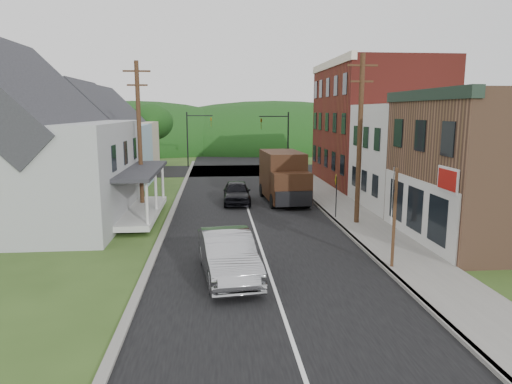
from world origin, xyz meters
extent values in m
plane|color=#2D4719|center=(0.00, 0.00, 0.00)|extent=(120.00, 120.00, 0.00)
cube|color=black|center=(0.00, 10.00, 0.00)|extent=(9.00, 90.00, 0.02)
cube|color=black|center=(0.00, 27.00, 0.00)|extent=(60.00, 9.00, 0.02)
cube|color=slate|center=(5.90, 8.00, 0.07)|extent=(2.80, 55.00, 0.15)
cube|color=slate|center=(4.55, 8.00, 0.07)|extent=(0.20, 55.00, 0.15)
cube|color=slate|center=(-4.65, 8.00, 0.06)|extent=(0.30, 55.00, 0.12)
cube|color=brown|center=(11.30, 0.00, 3.50)|extent=(8.00, 8.00, 7.00)
cube|color=silver|center=(11.30, 7.50, 3.25)|extent=(8.00, 7.00, 6.50)
cube|color=maroon|center=(11.30, 17.00, 5.00)|extent=(8.00, 12.00, 10.00)
cube|color=#A6A8AB|center=(-12.00, 6.00, 2.75)|extent=(10.00, 12.00, 5.50)
cube|color=#94B8CB|center=(-11.00, 17.00, 2.50)|extent=(7.00, 8.00, 5.00)
cube|color=#BCAF92|center=(-11.50, 26.00, 2.50)|extent=(7.00, 8.00, 5.00)
cylinder|color=#472D19|center=(5.60, 3.50, 4.50)|extent=(0.26, 0.26, 9.00)
cube|color=#472D19|center=(5.60, 3.50, 8.40)|extent=(1.60, 0.10, 0.10)
cube|color=#472D19|center=(5.60, 3.50, 7.60)|extent=(1.20, 0.10, 0.10)
cylinder|color=#472D19|center=(-6.50, 8.00, 4.50)|extent=(0.26, 0.26, 9.00)
cube|color=#472D19|center=(-6.50, 8.00, 8.40)|extent=(1.60, 0.10, 0.10)
cube|color=#472D19|center=(-6.50, 8.00, 7.60)|extent=(1.20, 0.10, 0.10)
cylinder|color=black|center=(5.00, 23.50, 3.00)|extent=(0.14, 0.14, 6.00)
cylinder|color=black|center=(3.60, 23.50, 5.60)|extent=(2.80, 0.10, 0.10)
imported|color=olive|center=(2.40, 23.50, 4.90)|extent=(0.16, 0.20, 1.00)
cylinder|color=black|center=(-5.00, 30.50, 3.00)|extent=(0.14, 0.14, 6.00)
cylinder|color=black|center=(-3.60, 30.50, 5.60)|extent=(2.80, 0.10, 0.10)
imported|color=olive|center=(-2.40, 30.50, 4.90)|extent=(0.16, 0.20, 1.00)
cylinder|color=#382616|center=(-19.00, 20.00, 2.38)|extent=(0.36, 0.36, 4.76)
ellipsoid|color=#163811|center=(-19.00, 20.00, 5.95)|extent=(5.80, 5.80, 4.93)
cylinder|color=#382616|center=(-9.00, 32.00, 1.96)|extent=(0.36, 0.36, 3.92)
ellipsoid|color=#163811|center=(-9.00, 32.00, 4.90)|extent=(4.80, 4.80, 4.08)
ellipsoid|color=#163811|center=(0.00, 55.00, 0.00)|extent=(90.00, 30.00, 16.00)
imported|color=#9F9FA3|center=(-1.57, -3.83, 0.85)|extent=(2.42, 5.33, 1.70)
imported|color=black|center=(-0.60, 9.89, 0.75)|extent=(1.86, 4.43, 1.49)
cube|color=#321B0E|center=(2.56, 10.71, 1.85)|extent=(2.70, 4.78, 3.06)
cube|color=#321B0E|center=(2.72, 7.97, 1.32)|extent=(2.52, 1.83, 2.01)
cube|color=black|center=(2.71, 8.18, 2.17)|extent=(2.29, 1.40, 0.05)
cube|color=black|center=(2.77, 7.08, 0.79)|extent=(2.33, 0.29, 0.95)
cylinder|color=black|center=(1.60, 8.01, 0.48)|extent=(0.35, 0.97, 0.95)
cylinder|color=black|center=(3.82, 8.14, 0.48)|extent=(0.35, 0.97, 0.95)
cylinder|color=black|center=(1.36, 12.23, 0.48)|extent=(0.35, 0.97, 0.95)
cylinder|color=black|center=(3.57, 12.36, 0.48)|extent=(0.35, 0.97, 0.95)
cube|color=#472D19|center=(4.80, -3.58, 2.08)|extent=(0.16, 0.16, 3.85)
cube|color=black|center=(4.74, -3.56, 3.29)|extent=(0.87, 2.05, 0.09)
cube|color=white|center=(4.41, -4.25, 3.78)|extent=(0.25, 0.57, 0.24)
cube|color=white|center=(4.41, -4.25, 3.29)|extent=(0.27, 0.62, 0.61)
cube|color=white|center=(4.41, -4.25, 2.79)|extent=(0.25, 0.57, 0.31)
cube|color=white|center=(4.70, -3.54, 3.78)|extent=(0.25, 0.57, 0.24)
cube|color=white|center=(4.70, -3.54, 3.29)|extent=(0.27, 0.62, 0.61)
cube|color=white|center=(4.70, -3.54, 2.79)|extent=(0.25, 0.57, 0.31)
cube|color=white|center=(4.99, -2.83, 3.78)|extent=(0.25, 0.57, 0.24)
cube|color=white|center=(4.99, -2.83, 3.29)|extent=(0.27, 0.62, 0.61)
cube|color=white|center=(4.99, -2.83, 2.79)|extent=(0.25, 0.57, 0.31)
cube|color=white|center=(4.70, -3.54, 2.19)|extent=(0.21, 0.47, 0.61)
cylinder|color=black|center=(4.80, 4.82, 1.32)|extent=(0.08, 0.08, 2.34)
cube|color=black|center=(4.74, 4.82, 2.29)|extent=(0.29, 0.63, 0.69)
cube|color=yellow|center=(4.75, 4.82, 2.29)|extent=(0.27, 0.57, 0.62)
camera|label=1|loc=(-1.98, -20.00, 6.10)|focal=32.00mm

